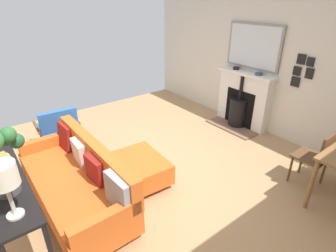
# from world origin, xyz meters

# --- Properties ---
(ground_plane) EXTENTS (5.52, 6.09, 0.01)m
(ground_plane) POSITION_xyz_m (0.00, 0.00, -0.00)
(ground_plane) COLOR tan
(wall_left) EXTENTS (0.12, 6.09, 2.72)m
(wall_left) POSITION_xyz_m (-2.76, 0.00, 1.36)
(wall_left) COLOR beige
(wall_left) RESTS_ON ground
(fireplace) EXTENTS (0.62, 1.20, 1.11)m
(fireplace) POSITION_xyz_m (-2.55, -0.24, 0.49)
(fireplace) COLOR brown
(fireplace) RESTS_ON ground
(mirror_over_mantel) EXTENTS (0.04, 1.14, 0.83)m
(mirror_over_mantel) POSITION_xyz_m (-2.67, -0.24, 1.58)
(mirror_over_mantel) COLOR gray
(mantel_bowl_near) EXTENTS (0.13, 0.13, 0.05)m
(mantel_bowl_near) POSITION_xyz_m (-2.58, -0.51, 1.14)
(mantel_bowl_near) COLOR black
(mantel_bowl_near) RESTS_ON fireplace
(mantel_bowl_far) EXTENTS (0.14, 0.14, 0.04)m
(mantel_bowl_far) POSITION_xyz_m (-2.58, 0.02, 1.13)
(mantel_bowl_far) COLOR #334C56
(mantel_bowl_far) RESTS_ON fireplace
(sofa) EXTENTS (0.82, 2.04, 0.80)m
(sofa) POSITION_xyz_m (0.94, -0.01, 0.35)
(sofa) COLOR #B2B2B7
(sofa) RESTS_ON ground
(ottoman) EXTENTS (0.64, 0.87, 0.38)m
(ottoman) POSITION_xyz_m (0.08, 0.11, 0.23)
(ottoman) COLOR #B2B2B7
(ottoman) RESTS_ON ground
(armchair_accent) EXTENTS (0.71, 0.62, 0.76)m
(armchair_accent) POSITION_xyz_m (0.69, -1.59, 0.42)
(armchair_accent) COLOR brown
(armchair_accent) RESTS_ON ground
(console_table) EXTENTS (0.37, 1.89, 0.76)m
(console_table) POSITION_xyz_m (1.68, -0.01, 0.68)
(console_table) COLOR black
(console_table) RESTS_ON ground
(table_lamp_far_end) EXTENTS (0.23, 0.23, 0.52)m
(table_lamp_far_end) POSITION_xyz_m (1.68, 0.70, 1.16)
(table_lamp_far_end) COLOR beige
(table_lamp_far_end) RESTS_ON console_table
(dining_chair_near_fireplace) EXTENTS (0.41, 0.41, 0.84)m
(dining_chair_near_fireplace) POSITION_xyz_m (-1.76, 1.64, 0.50)
(dining_chair_near_fireplace) COLOR brown
(dining_chair_near_fireplace) RESTS_ON ground
(photo_gallery_row) EXTENTS (0.02, 0.33, 0.55)m
(photo_gallery_row) POSITION_xyz_m (-2.69, 0.74, 1.33)
(photo_gallery_row) COLOR black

